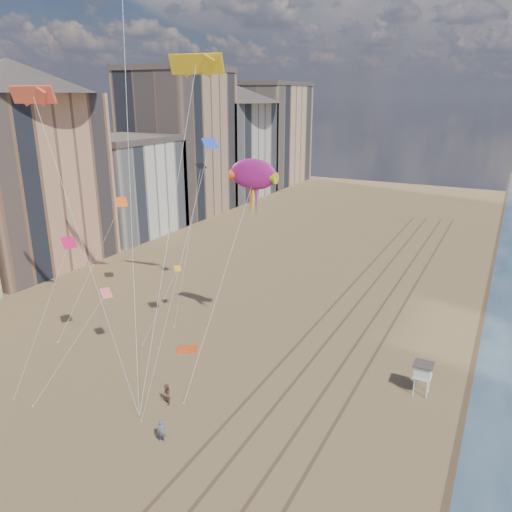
{
  "coord_description": "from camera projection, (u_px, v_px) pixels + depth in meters",
  "views": [
    {
      "loc": [
        15.56,
        -13.1,
        23.76
      ],
      "look_at": [
        -4.6,
        26.0,
        9.5
      ],
      "focal_mm": 35.0,
      "sensor_mm": 36.0,
      "label": 1
    }
  ],
  "objects": [
    {
      "name": "grounded_kite",
      "position": [
        187.0,
        349.0,
        48.63
      ],
      "size": [
        2.29,
        2.0,
        0.22
      ],
      "primitive_type": "cube",
      "rotation": [
        0.0,
        0.0,
        0.49
      ],
      "color": "#FF4815",
      "rests_on": "ground"
    },
    {
      "name": "show_kite",
      "position": [
        253.0,
        175.0,
        43.3
      ],
      "size": [
        4.5,
        5.71,
        20.05
      ],
      "color": "#9A176B",
      "rests_on": "ground"
    },
    {
      "name": "lifeguard_stand",
      "position": [
        423.0,
        371.0,
        40.89
      ],
      "size": [
        1.56,
        1.56,
        2.82
      ],
      "color": "silver",
      "rests_on": "ground"
    },
    {
      "name": "tracks",
      "position": [
        338.0,
        346.0,
        49.44
      ],
      "size": [
        7.68,
        120.0,
        0.01
      ],
      "color": "brown",
      "rests_on": "ground"
    },
    {
      "name": "kite_flyer_a",
      "position": [
        162.0,
        431.0,
        35.5
      ],
      "size": [
        0.79,
        0.68,
        1.82
      ],
      "primitive_type": "imported",
      "rotation": [
        0.0,
        0.0,
        0.45
      ],
      "color": "#535C6B",
      "rests_on": "ground"
    },
    {
      "name": "kite_flyer_b",
      "position": [
        167.0,
        395.0,
        39.87
      ],
      "size": [
        1.1,
        1.1,
        1.8
      ],
      "primitive_type": "imported",
      "rotation": [
        0.0,
        0.0,
        -0.82
      ],
      "color": "brown",
      "rests_on": "ground"
    },
    {
      "name": "buildings",
      "position": [
        161.0,
        150.0,
        96.4
      ],
      "size": [
        34.72,
        131.35,
        29.0
      ],
      "color": "#C6B284",
      "rests_on": "ground"
    },
    {
      "name": "parafoils",
      "position": [
        128.0,
        4.0,
        40.21
      ],
      "size": [
        14.41,
        12.06,
        14.36
      ],
      "color": "black",
      "rests_on": "ground"
    },
    {
      "name": "small_kites",
      "position": [
        141.0,
        214.0,
        48.03
      ],
      "size": [
        19.93,
        17.84,
        15.03
      ],
      "color": "#FFA51A",
      "rests_on": "ground"
    }
  ]
}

